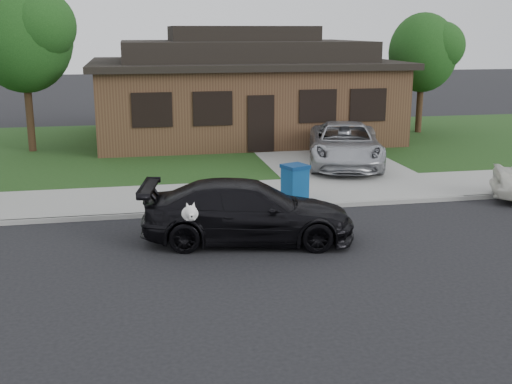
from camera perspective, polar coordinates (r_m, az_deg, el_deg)
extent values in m
plane|color=black|center=(13.22, -7.05, -6.35)|extent=(120.00, 120.00, 0.00)
cube|color=gray|center=(17.97, -8.27, -0.64)|extent=(60.00, 3.00, 0.12)
cube|color=gray|center=(16.53, -7.98, -1.95)|extent=(60.00, 0.12, 0.12)
cube|color=#193814|center=(25.78, -9.25, 3.85)|extent=(60.00, 13.00, 0.13)
cube|color=gray|center=(23.81, 5.63, 3.12)|extent=(4.50, 13.00, 0.14)
imported|color=black|center=(14.31, -0.71, -1.75)|extent=(4.99, 2.75, 1.37)
ellipsoid|color=white|center=(13.20, -5.90, -1.93)|extent=(0.34, 0.40, 0.30)
sphere|color=white|center=(12.95, -5.81, -1.78)|extent=(0.26, 0.26, 0.26)
cube|color=white|center=(12.84, -5.76, -2.12)|extent=(0.09, 0.12, 0.08)
sphere|color=black|center=(12.78, -5.73, -2.20)|extent=(0.04, 0.04, 0.04)
cone|color=white|center=(12.96, -6.14, -1.16)|extent=(0.11, 0.11, 0.14)
cone|color=white|center=(12.97, -5.56, -1.13)|extent=(0.11, 0.11, 0.14)
imported|color=#A9ABB1|center=(22.03, 7.92, 4.23)|extent=(3.68, 5.58, 1.43)
cube|color=navy|center=(17.28, 3.48, 0.64)|extent=(0.72, 0.72, 0.91)
cube|color=navy|center=(17.17, 3.50, 2.27)|extent=(0.78, 0.78, 0.10)
cylinder|color=black|center=(17.07, 3.04, -0.85)|extent=(0.10, 0.15, 0.14)
cylinder|color=black|center=(17.17, 4.34, -0.78)|extent=(0.10, 0.15, 0.14)
cube|color=#422B1C|center=(27.94, -1.24, 8.06)|extent=(12.00, 8.00, 3.00)
cube|color=black|center=(27.82, -1.26, 11.39)|extent=(12.60, 8.60, 0.25)
cube|color=black|center=(27.80, -1.27, 12.47)|extent=(10.00, 6.50, 0.80)
cube|color=black|center=(27.78, -1.27, 13.91)|extent=(6.00, 3.50, 0.60)
cube|color=black|center=(24.06, 0.44, 6.11)|extent=(1.00, 0.06, 2.10)
cube|color=black|center=(23.52, -9.23, 7.21)|extent=(1.30, 0.05, 1.10)
cube|color=black|center=(23.70, -3.87, 7.41)|extent=(1.30, 0.05, 1.10)
cube|color=black|center=(24.53, 5.52, 7.61)|extent=(1.30, 0.05, 1.10)
cube|color=black|center=(25.17, 9.93, 7.63)|extent=(1.30, 0.05, 1.10)
cylinder|color=#332114|center=(25.84, -19.44, 6.17)|extent=(0.28, 0.28, 2.48)
ellipsoid|color=#143811|center=(25.63, -20.01, 12.90)|extent=(3.60, 3.60, 4.14)
sphere|color=#26591E|center=(25.00, -18.59, 13.83)|extent=(2.52, 2.52, 2.52)
cylinder|color=#332114|center=(29.96, 14.30, 7.10)|extent=(0.28, 0.28, 2.03)
ellipsoid|color=#143811|center=(29.77, 14.60, 11.90)|extent=(3.00, 3.00, 3.45)
sphere|color=#26591E|center=(29.63, 16.09, 12.38)|extent=(2.10, 2.10, 2.10)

